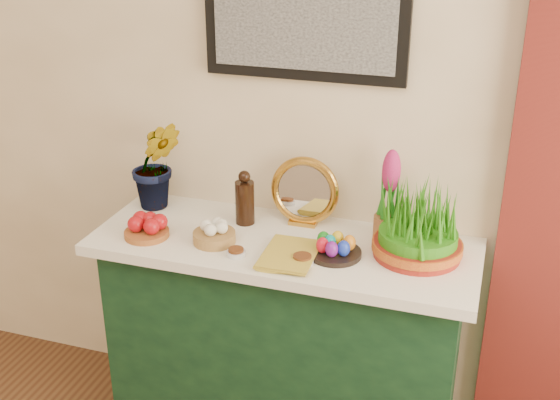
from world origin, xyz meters
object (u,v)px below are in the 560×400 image
(hyacinth_green, at_px, (155,150))
(mirror, at_px, (305,192))
(sideboard, at_px, (284,346))
(wheatgrass_sabzeh, at_px, (419,227))
(book, at_px, (264,251))

(hyacinth_green, distance_m, mirror, 0.61)
(hyacinth_green, relative_size, mirror, 1.79)
(sideboard, distance_m, wheatgrass_sabzeh, 0.75)
(sideboard, height_order, book, book)
(sideboard, height_order, wheatgrass_sabzeh, wheatgrass_sabzeh)
(sideboard, relative_size, book, 5.31)
(book, relative_size, wheatgrass_sabzeh, 0.78)
(hyacinth_green, bearing_deg, wheatgrass_sabzeh, -32.70)
(hyacinth_green, bearing_deg, mirror, -24.06)
(hyacinth_green, distance_m, book, 0.64)
(sideboard, height_order, hyacinth_green, hyacinth_green)
(wheatgrass_sabzeh, bearing_deg, sideboard, -176.26)
(mirror, distance_m, wheatgrass_sabzeh, 0.46)
(wheatgrass_sabzeh, bearing_deg, book, -162.36)
(hyacinth_green, xyz_separation_m, book, (0.54, -0.26, -0.22))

